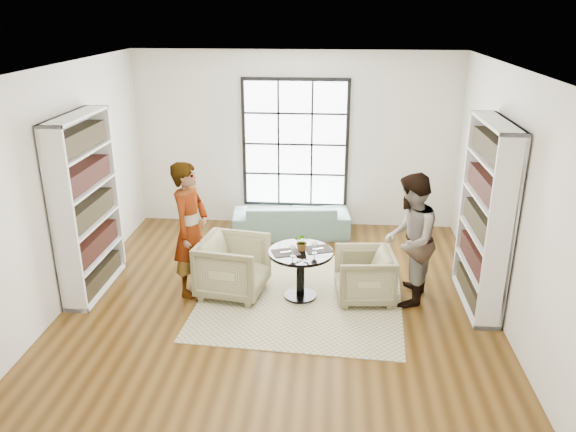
# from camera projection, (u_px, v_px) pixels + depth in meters

# --- Properties ---
(ground) EXTENTS (6.00, 6.00, 0.00)m
(ground) POSITION_uv_depth(u_px,v_px,m) (279.00, 306.00, 7.30)
(ground) COLOR brown
(room_shell) EXTENTS (6.00, 6.01, 6.00)m
(room_shell) POSITION_uv_depth(u_px,v_px,m) (282.00, 201.00, 7.37)
(room_shell) COLOR silver
(room_shell) RESTS_ON ground
(rug) EXTENTS (2.81, 2.81, 0.01)m
(rug) POSITION_uv_depth(u_px,v_px,m) (301.00, 296.00, 7.53)
(rug) COLOR tan
(rug) RESTS_ON ground
(pedestal_table) EXTENTS (0.84, 0.84, 0.67)m
(pedestal_table) POSITION_uv_depth(u_px,v_px,m) (301.00, 264.00, 7.34)
(pedestal_table) COLOR black
(pedestal_table) RESTS_ON ground
(sofa) EXTENTS (2.01, 0.95, 0.57)m
(sofa) POSITION_uv_depth(u_px,v_px,m) (291.00, 218.00, 9.49)
(sofa) COLOR gray
(sofa) RESTS_ON ground
(armchair_left) EXTENTS (0.99, 0.97, 0.79)m
(armchair_left) POSITION_uv_depth(u_px,v_px,m) (233.00, 266.00, 7.50)
(armchair_left) COLOR #C6B28E
(armchair_left) RESTS_ON ground
(armchair_right) EXTENTS (0.81, 0.79, 0.68)m
(armchair_right) POSITION_uv_depth(u_px,v_px,m) (364.00, 276.00, 7.36)
(armchair_right) COLOR tan
(armchair_right) RESTS_ON ground
(person_left) EXTENTS (0.57, 0.74, 1.82)m
(person_left) POSITION_uv_depth(u_px,v_px,m) (191.00, 229.00, 7.36)
(person_left) COLOR gray
(person_left) RESTS_ON ground
(person_right) EXTENTS (0.85, 0.98, 1.74)m
(person_right) POSITION_uv_depth(u_px,v_px,m) (410.00, 240.00, 7.13)
(person_right) COLOR gray
(person_right) RESTS_ON ground
(placemat_left) EXTENTS (0.41, 0.36, 0.01)m
(placemat_left) POSITION_uv_depth(u_px,v_px,m) (286.00, 252.00, 7.23)
(placemat_left) COLOR black
(placemat_left) RESTS_ON pedestal_table
(placemat_right) EXTENTS (0.41, 0.36, 0.01)m
(placemat_right) POSITION_uv_depth(u_px,v_px,m) (318.00, 249.00, 7.33)
(placemat_right) COLOR black
(placemat_right) RESTS_ON pedestal_table
(cutlery_left) EXTENTS (0.21, 0.25, 0.01)m
(cutlery_left) POSITION_uv_depth(u_px,v_px,m) (286.00, 252.00, 7.23)
(cutlery_left) COLOR silver
(cutlery_left) RESTS_ON placemat_left
(cutlery_right) EXTENTS (0.21, 0.25, 0.01)m
(cutlery_right) POSITION_uv_depth(u_px,v_px,m) (318.00, 249.00, 7.33)
(cutlery_right) COLOR silver
(cutlery_right) RESTS_ON placemat_right
(wine_glass_left) EXTENTS (0.08, 0.08, 0.17)m
(wine_glass_left) POSITION_uv_depth(u_px,v_px,m) (293.00, 248.00, 7.08)
(wine_glass_left) COLOR silver
(wine_glass_left) RESTS_ON pedestal_table
(wine_glass_right) EXTENTS (0.08, 0.08, 0.17)m
(wine_glass_right) POSITION_uv_depth(u_px,v_px,m) (314.00, 244.00, 7.17)
(wine_glass_right) COLOR silver
(wine_glass_right) RESTS_ON pedestal_table
(flower_centerpiece) EXTENTS (0.23, 0.21, 0.23)m
(flower_centerpiece) POSITION_uv_depth(u_px,v_px,m) (302.00, 242.00, 7.27)
(flower_centerpiece) COLOR gray
(flower_centerpiece) RESTS_ON pedestal_table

